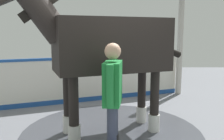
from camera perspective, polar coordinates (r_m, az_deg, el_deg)
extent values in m
cube|color=slate|center=(4.61, -0.95, -13.88)|extent=(16.00, 16.00, 0.02)
cylinder|color=#42444C|center=(4.54, -0.12, -14.12)|extent=(3.21, 3.21, 0.00)
cube|color=silver|center=(6.27, -6.75, -2.47)|extent=(2.00, 5.20, 1.10)
cube|color=#1E4C99|center=(6.18, -6.84, 2.81)|extent=(2.02, 5.21, 0.06)
cube|color=#1E4C99|center=(6.38, -6.67, -6.78)|extent=(2.01, 5.20, 0.12)
cylinder|color=#B7B2A8|center=(7.19, 15.63, 6.77)|extent=(0.16, 0.16, 3.11)
cube|color=black|center=(4.18, -0.13, 5.95)|extent=(1.50, 2.10, 0.89)
cylinder|color=black|center=(3.93, -8.91, -9.24)|extent=(0.16, 0.16, 1.12)
cylinder|color=silver|center=(4.08, -8.77, -14.62)|extent=(0.20, 0.20, 0.31)
cylinder|color=black|center=(4.39, -10.23, -7.34)|extent=(0.16, 0.16, 1.12)
cylinder|color=silver|center=(4.52, -10.09, -12.24)|extent=(0.20, 0.20, 0.31)
cylinder|color=black|center=(4.44, 9.87, -7.15)|extent=(0.16, 0.16, 1.12)
cylinder|color=silver|center=(4.57, 9.73, -12.00)|extent=(0.20, 0.20, 0.31)
cylinder|color=black|center=(4.85, 6.93, -5.70)|extent=(0.16, 0.16, 1.12)
cylinder|color=silver|center=(4.97, 6.84, -10.20)|extent=(0.20, 0.20, 0.31)
cylinder|color=black|center=(3.94, -15.79, 12.58)|extent=(0.67, 0.91, 0.94)
cube|color=black|center=(3.95, -15.87, 14.50)|extent=(0.31, 0.71, 0.58)
cylinder|color=black|center=(4.67, 12.13, 4.83)|extent=(0.36, 0.70, 0.35)
cylinder|color=#383D51|center=(3.53, 0.36, -11.11)|extent=(0.13, 0.13, 0.49)
cylinder|color=#383D51|center=(3.34, -0.06, -12.34)|extent=(0.13, 0.13, 0.49)
cube|color=#1E7F38|center=(3.29, 0.16, -3.03)|extent=(0.50, 0.28, 0.57)
cylinder|color=#1E7F38|center=(3.56, 0.70, -1.86)|extent=(0.09, 0.09, 0.54)
cylinder|color=#1E7F38|center=(3.01, -0.48, -3.88)|extent=(0.09, 0.09, 0.54)
sphere|color=tan|center=(3.23, 0.16, 4.40)|extent=(0.22, 0.22, 0.22)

